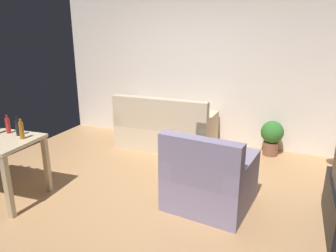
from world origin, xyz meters
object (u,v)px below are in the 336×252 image
(armchair, at_px, (209,181))
(bottle_amber, at_px, (21,130))
(bottle_red, at_px, (8,125))
(bottle_dark, at_px, (18,127))
(potted_plant, at_px, (272,136))
(couch, at_px, (166,130))

(armchair, relative_size, bottle_amber, 4.19)
(armchair, bearing_deg, bottle_red, 19.61)
(armchair, bearing_deg, bottle_amber, 23.91)
(bottle_dark, relative_size, bottle_amber, 0.96)
(potted_plant, bearing_deg, bottle_red, -140.28)
(bottle_amber, bearing_deg, bottle_dark, 150.36)
(potted_plant, xyz_separation_m, bottle_red, (-2.92, -2.42, 0.53))
(couch, relative_size, potted_plant, 2.84)
(bottle_amber, bearing_deg, potted_plant, 44.07)
(couch, xyz_separation_m, bottle_amber, (-0.88, -2.21, 0.55))
(armchair, relative_size, bottle_dark, 4.37)
(armchair, xyz_separation_m, bottle_dark, (-2.19, -0.54, 0.54))
(bottle_dark, bearing_deg, bottle_amber, -29.64)
(potted_plant, distance_m, armchair, 1.98)
(bottle_red, bearing_deg, bottle_amber, -16.86)
(couch, relative_size, armchair, 1.62)
(bottle_dark, distance_m, bottle_amber, 0.16)
(couch, xyz_separation_m, bottle_dark, (-1.01, -2.13, 0.55))
(couch, height_order, bottle_red, bottle_red)
(potted_plant, bearing_deg, bottle_amber, -135.93)
(couch, height_order, bottle_dark, bottle_dark)
(bottle_dark, bearing_deg, potted_plant, 41.68)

